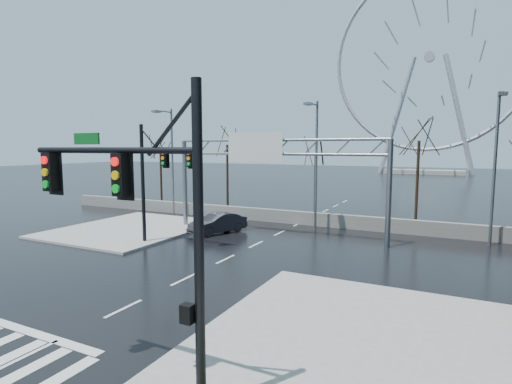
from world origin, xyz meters
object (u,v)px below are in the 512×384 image
Objects in this scene: signal_mast_near at (151,214)px; car at (218,223)px; signal_mast_far at (155,173)px; sign_gantry at (270,165)px; ferris_wheel at (429,65)px.

signal_mast_near reaches higher than car.
signal_mast_near is at bearing -41.23° from car.
signal_mast_far reaches higher than car.
signal_mast_near is at bearing -49.74° from signal_mast_far.
signal_mast_near is 20.65m from car.
sign_gantry is at bearing 47.53° from signal_mast_far.
ferris_wheel is 11.04× the size of car.
car is at bearing 71.49° from signal_mast_far.
sign_gantry is at bearing 36.54° from car.
ferris_wheel is (5.38, 80.04, 20.95)m from sign_gantry.
signal_mast_near is 17.03m from signal_mast_far.
car is (-9.35, 17.95, -4.11)m from signal_mast_near.
ferris_wheel reaches higher than sign_gantry.
sign_gantry is at bearing 106.19° from signal_mast_near.
sign_gantry is 0.32× the size of ferris_wheel.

